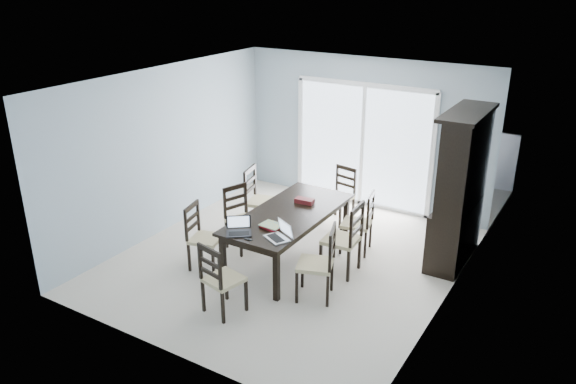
% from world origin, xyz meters
% --- Properties ---
extents(floor, '(5.00, 5.00, 0.00)m').
position_xyz_m(floor, '(0.00, 0.00, 0.00)').
color(floor, beige).
rests_on(floor, ground).
extents(ceiling, '(5.00, 5.00, 0.00)m').
position_xyz_m(ceiling, '(0.00, 0.00, 2.60)').
color(ceiling, white).
rests_on(ceiling, back_wall).
extents(back_wall, '(4.50, 0.02, 2.60)m').
position_xyz_m(back_wall, '(0.00, 2.50, 1.30)').
color(back_wall, '#94A6B1').
rests_on(back_wall, floor).
extents(wall_left, '(0.02, 5.00, 2.60)m').
position_xyz_m(wall_left, '(-2.25, 0.00, 1.30)').
color(wall_left, '#94A6B1').
rests_on(wall_left, floor).
extents(wall_right, '(0.02, 5.00, 2.60)m').
position_xyz_m(wall_right, '(2.25, 0.00, 1.30)').
color(wall_right, '#94A6B1').
rests_on(wall_right, floor).
extents(balcony, '(4.50, 2.00, 0.10)m').
position_xyz_m(balcony, '(0.00, 3.50, -0.05)').
color(balcony, gray).
rests_on(balcony, ground).
extents(railing, '(4.50, 0.06, 1.10)m').
position_xyz_m(railing, '(0.00, 4.50, 0.55)').
color(railing, '#99999E').
rests_on(railing, balcony).
extents(dining_table, '(1.00, 2.20, 0.75)m').
position_xyz_m(dining_table, '(0.00, 0.00, 0.67)').
color(dining_table, black).
rests_on(dining_table, floor).
extents(china_hutch, '(0.50, 1.38, 2.20)m').
position_xyz_m(china_hutch, '(2.02, 1.25, 1.07)').
color(china_hutch, black).
rests_on(china_hutch, floor).
extents(sliding_door, '(2.52, 0.05, 2.18)m').
position_xyz_m(sliding_door, '(0.00, 2.48, 1.09)').
color(sliding_door, silver).
rests_on(sliding_door, floor).
extents(chair_left_near, '(0.50, 0.49, 1.08)m').
position_xyz_m(chair_left_near, '(-0.96, -0.81, 0.57)').
color(chair_left_near, black).
rests_on(chair_left_near, floor).
extents(chair_left_mid, '(0.54, 0.54, 1.11)m').
position_xyz_m(chair_left_mid, '(-0.85, -0.02, 0.59)').
color(chair_left_mid, black).
rests_on(chair_left_mid, floor).
extents(chair_left_far, '(0.55, 0.54, 1.19)m').
position_xyz_m(chair_left_far, '(-0.97, 0.63, 0.63)').
color(chair_left_far, black).
rests_on(chair_left_far, floor).
extents(chair_right_near, '(0.56, 0.55, 1.15)m').
position_xyz_m(chair_right_near, '(0.89, -0.65, 0.61)').
color(chair_right_near, black).
rests_on(chair_right_near, floor).
extents(chair_right_mid, '(0.49, 0.48, 1.20)m').
position_xyz_m(chair_right_mid, '(0.89, 0.08, 0.64)').
color(chair_right_mid, black).
rests_on(chair_right_mid, floor).
extents(chair_right_far, '(0.49, 0.48, 1.09)m').
position_xyz_m(chair_right_far, '(0.80, 0.78, 0.57)').
color(chair_right_far, black).
rests_on(chair_right_far, floor).
extents(chair_end_near, '(0.49, 0.50, 1.09)m').
position_xyz_m(chair_end_near, '(-0.01, -1.63, 0.58)').
color(chair_end_near, black).
rests_on(chair_end_near, floor).
extents(chair_end_far, '(0.47, 0.48, 1.07)m').
position_xyz_m(chair_end_far, '(0.03, 1.65, 0.56)').
color(chair_end_far, black).
rests_on(chair_end_far, floor).
extents(laptop_dark, '(0.39, 0.37, 0.22)m').
position_xyz_m(laptop_dark, '(-0.19, -0.94, 0.80)').
color(laptop_dark, black).
rests_on(laptop_dark, dining_table).
extents(laptop_silver, '(0.39, 0.35, 0.22)m').
position_xyz_m(laptop_silver, '(0.30, -0.80, 0.80)').
color(laptop_silver, silver).
rests_on(laptop_silver, dining_table).
extents(book_stack, '(0.31, 0.25, 0.05)m').
position_xyz_m(book_stack, '(0.06, -0.55, 0.77)').
color(book_stack, maroon).
rests_on(book_stack, dining_table).
extents(cell_phone, '(0.11, 0.06, 0.01)m').
position_xyz_m(cell_phone, '(0.00, -1.00, 0.76)').
color(cell_phone, black).
rests_on(cell_phone, dining_table).
extents(game_box, '(0.28, 0.16, 0.07)m').
position_xyz_m(game_box, '(0.02, 0.40, 0.78)').
color(game_box, '#49130E').
rests_on(game_box, dining_table).
extents(hot_tub, '(1.99, 1.79, 1.00)m').
position_xyz_m(hot_tub, '(-0.67, 3.41, 0.50)').
color(hot_tub, brown).
rests_on(hot_tub, balcony).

